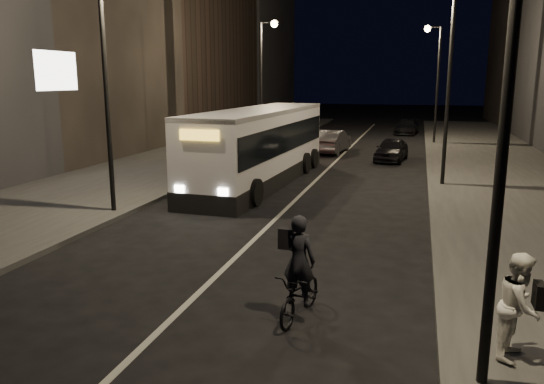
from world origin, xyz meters
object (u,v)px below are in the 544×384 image
Objects in this scene: streetlight_left_near at (111,56)px; streetlight_left_far at (265,67)px; streetlight_right_far at (435,68)px; car_far at (407,127)px; streetlight_right_near at (492,21)px; city_bus at (260,143)px; cyclist_on_bicycle at (300,284)px; pedestrian_woman at (520,306)px; car_near at (392,150)px; streetlight_right_mid at (444,61)px; car_mid at (332,141)px.

streetlight_left_far is (0.00, 18.00, 0.00)m from streetlight_left_near.
streetlight_right_far is 8.77m from car_far.
streetlight_right_near is 0.65× the size of city_bus.
city_bus is (-7.66, 14.88, -3.55)m from streetlight_right_near.
streetlight_right_far is 19.09m from city_bus.
pedestrian_woman is (3.78, -0.76, 0.33)m from cyclist_on_bicycle.
streetlight_left_near is 1.00× the size of streetlight_left_far.
city_bus is 5.82× the size of cyclist_on_bicycle.
streetlight_right_near is at bearing -77.56° from car_near.
city_bus is 7.05× the size of pedestrian_woman.
car_near reaches higher than car_far.
streetlight_right_mid reaches higher than car_far.
streetlight_left_far is 16.56m from car_far.
streetlight_right_near is 23.79m from car_near.
streetlight_right_far reaches higher than car_near.
streetlight_right_mid reaches higher than pedestrian_woman.
city_bus is at bearing -74.90° from streetlight_left_far.
streetlight_left_far reaches higher than car_near.
streetlight_right_mid is at bearing -90.00° from streetlight_right_far.
city_bus reaches higher than car_mid.
city_bus is at bearing 119.32° from cyclist_on_bicycle.
streetlight_right_near is 32.00m from streetlight_right_far.
car_far is (1.11, 37.47, -0.09)m from cyclist_on_bicycle.
car_near is at bearing 28.57° from pedestrian_woman.
car_near is 15.95m from car_far.
car_mid is (-3.22, 24.02, 0.02)m from cyclist_on_bicycle.
streetlight_right_mid is 0.65× the size of city_bus.
car_mid is at bearing 107.14° from cyclist_on_bicycle.
pedestrian_woman is (11.53, -25.07, -4.32)m from streetlight_left_far.
streetlight_left_near is 17.99m from car_near.
streetlight_right_far is at bearing 82.27° from car_near.
streetlight_right_mid reaches higher than cyclist_on_bicycle.
car_far is at bearing 24.51° from pedestrian_woman.
car_far is (-1.79, 23.16, -4.74)m from streetlight_right_mid.
streetlight_right_near is 1.00× the size of streetlight_right_far.
car_near is (5.38, 8.33, -1.15)m from city_bus.
streetlight_right_far is 12.24m from streetlight_left_far.
car_near is (8.38, 15.21, -4.70)m from streetlight_left_near.
cyclist_on_bicycle reaches higher than car_near.
city_bus is 2.90× the size of car_far.
car_mid is (4.53, 17.70, -4.63)m from streetlight_left_near.
streetlight_right_far is at bearing 66.04° from streetlight_left_near.
car_near is at bearing 97.83° from cyclist_on_bicycle.
cyclist_on_bicycle is 0.50× the size of car_far.
streetlight_left_near is 4.59× the size of pedestrian_woman.
car_near is at bearing 59.78° from city_bus.
pedestrian_woman reaches higher than car_mid.
city_bus is (-7.66, -17.12, -3.55)m from streetlight_right_far.
cyclist_on_bicycle is 21.54m from car_near.
car_mid is (4.53, -0.30, -4.63)m from streetlight_left_far.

